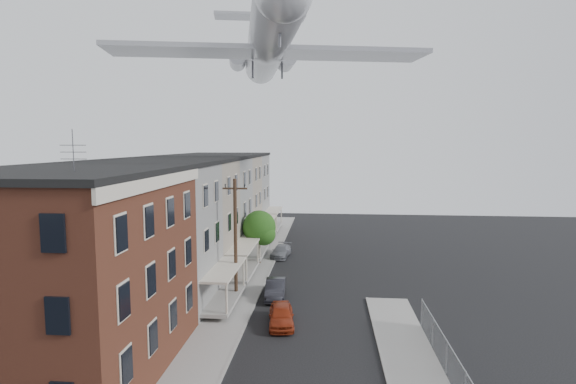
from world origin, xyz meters
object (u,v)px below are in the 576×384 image
(utility_pole, at_px, (235,238))
(car_mid, at_px, (275,289))
(street_tree, at_px, (260,229))
(airplane, at_px, (268,44))
(car_far, at_px, (281,251))
(car_near, at_px, (281,315))

(utility_pole, xyz_separation_m, car_mid, (2.83, 0.79, -4.00))
(street_tree, distance_m, airplane, 16.74)
(street_tree, height_order, airplane, airplane)
(car_far, height_order, airplane, airplane)
(car_near, relative_size, car_far, 0.96)
(utility_pole, bearing_deg, car_mid, 15.65)
(street_tree, height_order, car_near, street_tree)
(car_far, bearing_deg, car_near, -77.72)
(utility_pole, height_order, car_far, utility_pole)
(car_near, distance_m, car_mid, 5.21)
(utility_pole, bearing_deg, street_tree, 88.11)
(car_far, xyz_separation_m, airplane, (-0.58, -5.41, 19.40))
(street_tree, xyz_separation_m, airplane, (1.09, -2.39, 16.54))
(car_near, height_order, car_mid, car_mid)
(utility_pole, relative_size, car_near, 2.31)
(utility_pole, relative_size, car_mid, 2.19)
(car_far, bearing_deg, car_mid, -79.76)
(utility_pole, relative_size, street_tree, 1.73)
(street_tree, distance_m, car_near, 14.93)
(street_tree, xyz_separation_m, car_near, (3.47, -14.25, -2.79))
(car_mid, height_order, car_far, car_mid)
(utility_pole, xyz_separation_m, car_far, (2.00, 12.95, -4.09))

